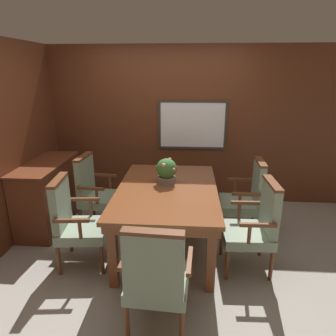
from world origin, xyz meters
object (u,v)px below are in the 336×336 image
(chair_right_far, at_px, (247,196))
(sideboard_cabinet, at_px, (49,194))
(dining_table, at_px, (167,195))
(chair_left_near, at_px, (75,220))
(chair_head_near, at_px, (157,276))
(chair_right_near, at_px, (255,224))
(potted_plant, at_px, (166,171))
(chair_left_far, at_px, (95,190))

(chair_right_far, xyz_separation_m, sideboard_cabinet, (-2.68, 0.06, -0.08))
(dining_table, relative_size, chair_left_near, 1.75)
(chair_head_near, bearing_deg, chair_left_near, -37.67)
(chair_right_near, height_order, potted_plant, potted_plant)
(chair_right_near, bearing_deg, chair_left_far, -113.85)
(chair_right_far, bearing_deg, sideboard_cabinet, -89.27)
(potted_plant, height_order, sideboard_cabinet, potted_plant)
(chair_right_far, relative_size, chair_head_near, 1.00)
(dining_table, height_order, chair_left_far, chair_left_far)
(chair_right_far, relative_size, chair_left_near, 1.00)
(chair_head_near, xyz_separation_m, chair_left_near, (-0.99, 0.86, 0.00))
(chair_right_far, distance_m, sideboard_cabinet, 2.69)
(chair_left_far, xyz_separation_m, potted_plant, (0.99, -0.26, 0.39))
(sideboard_cabinet, bearing_deg, chair_right_far, -1.27)
(dining_table, xyz_separation_m, chair_left_near, (-0.98, -0.42, -0.14))
(chair_left_near, xyz_separation_m, sideboard_cabinet, (-0.69, 0.86, -0.08))
(chair_right_near, bearing_deg, sideboard_cabinet, -108.80)
(chair_left_near, bearing_deg, chair_left_far, -3.56)
(dining_table, relative_size, potted_plant, 5.60)
(chair_head_near, bearing_deg, dining_table, -86.25)
(dining_table, relative_size, chair_head_near, 1.75)
(chair_left_far, bearing_deg, dining_table, -108.69)
(chair_left_far, distance_m, potted_plant, 1.10)
(chair_left_near, bearing_deg, dining_table, -72.45)
(dining_table, relative_size, chair_left_far, 1.75)
(dining_table, distance_m, chair_left_near, 1.07)
(chair_right_far, height_order, chair_left_far, same)
(chair_right_far, height_order, potted_plant, potted_plant)
(chair_head_near, bearing_deg, chair_right_near, -133.24)
(chair_right_near, relative_size, sideboard_cabinet, 0.84)
(chair_left_far, bearing_deg, chair_left_near, -173.53)
(chair_left_far, xyz_separation_m, chair_head_near, (1.02, -1.71, 0.00))
(chair_left_far, bearing_deg, chair_head_near, -144.88)
(chair_right_near, bearing_deg, potted_plant, -120.51)
(dining_table, bearing_deg, chair_left_far, 156.98)
(chair_left_near, distance_m, sideboard_cabinet, 1.11)
(chair_right_near, bearing_deg, chair_head_near, -48.35)
(potted_plant, bearing_deg, chair_left_near, -148.48)
(dining_table, height_order, potted_plant, potted_plant)
(dining_table, distance_m, chair_left_far, 1.11)
(chair_right_far, distance_m, potted_plant, 1.12)
(potted_plant, bearing_deg, chair_right_near, -28.79)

